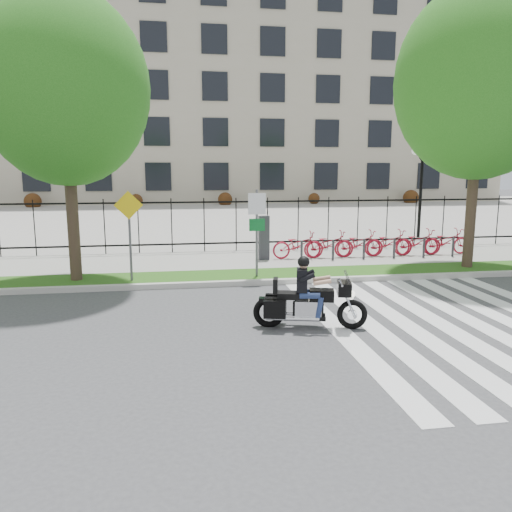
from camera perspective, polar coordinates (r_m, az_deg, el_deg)
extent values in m
plane|color=#3D3D40|center=(9.98, -2.85, -8.97)|extent=(120.00, 120.00, 0.00)
cube|color=#B0ADA5|center=(13.89, -4.69, -3.21)|extent=(60.00, 0.20, 0.15)
cube|color=#215014|center=(14.72, -4.94, -2.46)|extent=(60.00, 1.50, 0.15)
cube|color=gray|center=(17.16, -5.55, -0.67)|extent=(60.00, 3.50, 0.15)
cube|color=gray|center=(34.55, -7.36, 4.65)|extent=(80.00, 34.00, 0.10)
cube|color=#A59C85|center=(54.81, -8.28, 17.02)|extent=(60.00, 20.00, 20.00)
cylinder|color=black|center=(24.08, 18.28, 6.57)|extent=(0.14, 0.14, 4.00)
cylinder|color=black|center=(24.05, 18.53, 11.08)|extent=(0.06, 0.70, 0.70)
sphere|color=white|center=(23.90, 17.79, 11.37)|extent=(0.36, 0.36, 0.36)
sphere|color=white|center=(24.22, 19.30, 11.27)|extent=(0.36, 0.36, 0.36)
cylinder|color=#34281C|center=(14.66, -20.25, 4.79)|extent=(0.32, 0.32, 3.83)
ellipsoid|color=#1B6116|center=(14.76, -21.05, 17.46)|extent=(4.46, 4.46, 5.13)
cylinder|color=#34281C|center=(17.00, 23.42, 5.73)|extent=(0.32, 0.32, 4.13)
ellipsoid|color=#1B6116|center=(17.16, 24.29, 17.75)|extent=(5.09, 5.09, 5.86)
cube|color=#2D2D33|center=(17.00, 0.91, 2.10)|extent=(0.35, 0.25, 1.50)
imported|color=#A31126|center=(17.29, 4.83, 1.25)|extent=(1.79, 0.62, 0.94)
cylinder|color=#2D2D33|center=(16.83, 5.23, 0.59)|extent=(0.08, 0.08, 0.70)
imported|color=#A31126|center=(17.58, 8.32, 1.33)|extent=(1.79, 0.62, 0.94)
cylinder|color=#2D2D33|center=(17.13, 8.80, 0.68)|extent=(0.08, 0.08, 0.70)
imported|color=#A31126|center=(17.94, 11.68, 1.40)|extent=(1.79, 0.62, 0.94)
cylinder|color=#2D2D33|center=(17.49, 12.24, 0.77)|extent=(0.08, 0.08, 0.70)
imported|color=#A31126|center=(18.35, 14.89, 1.46)|extent=(1.79, 0.62, 0.94)
cylinder|color=#2D2D33|center=(17.92, 15.52, 0.85)|extent=(0.08, 0.08, 0.70)
imported|color=#A31126|center=(18.82, 17.96, 1.52)|extent=(1.79, 0.62, 0.94)
cylinder|color=#2D2D33|center=(18.40, 18.64, 0.92)|extent=(0.08, 0.08, 0.70)
imported|color=#A31126|center=(19.35, 20.87, 1.57)|extent=(1.79, 0.62, 0.94)
cylinder|color=#2D2D33|center=(18.94, 21.59, 0.98)|extent=(0.08, 0.08, 0.70)
cylinder|color=#59595B|center=(14.28, 0.09, 2.60)|extent=(0.07, 0.07, 2.50)
cube|color=white|center=(14.16, 0.11, 5.99)|extent=(0.50, 0.03, 0.60)
cube|color=#0C6626|center=(14.21, 0.11, 3.58)|extent=(0.45, 0.03, 0.35)
cylinder|color=#59595B|center=(14.17, -14.20, 2.03)|extent=(0.07, 0.07, 2.40)
cube|color=yellow|center=(14.04, -14.38, 5.65)|extent=(0.78, 0.03, 0.78)
torus|color=black|center=(10.41, 10.93, -6.58)|extent=(0.63, 0.26, 0.62)
torus|color=black|center=(10.37, 1.48, -6.46)|extent=(0.67, 0.29, 0.65)
cube|color=black|center=(10.25, 10.03, -3.65)|extent=(0.38, 0.54, 0.27)
cube|color=#26262B|center=(10.21, 10.42, -2.53)|extent=(0.24, 0.47, 0.27)
cube|color=silver|center=(10.33, 5.97, -6.02)|extent=(0.60, 0.43, 0.36)
cube|color=black|center=(10.26, 7.51, -4.45)|extent=(0.55, 0.42, 0.23)
cube|color=black|center=(10.25, 4.24, -4.50)|extent=(0.69, 0.47, 0.13)
cube|color=black|center=(10.22, 2.24, -3.39)|extent=(0.16, 0.32, 0.30)
cube|color=black|center=(10.07, 2.15, -6.13)|extent=(0.47, 0.25, 0.36)
cube|color=black|center=(10.58, 2.30, -5.32)|extent=(0.47, 0.25, 0.36)
cube|color=black|center=(10.18, 5.28, -2.75)|extent=(0.30, 0.40, 0.47)
sphere|color=tan|center=(10.11, 5.46, -0.87)|extent=(0.21, 0.21, 0.21)
sphere|color=black|center=(10.10, 5.46, -0.67)|extent=(0.24, 0.24, 0.24)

